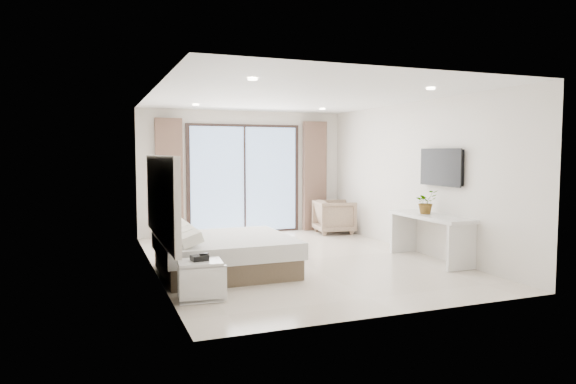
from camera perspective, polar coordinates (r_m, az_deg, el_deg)
name	(u,v)px	position (r m, az deg, el deg)	size (l,w,h in m)	color
ground	(296,260)	(8.65, 0.91, -7.55)	(6.20, 6.20, 0.00)	beige
room_shell	(271,164)	(9.03, -1.88, 3.08)	(4.62, 6.22, 2.72)	silver
bed	(224,254)	(7.76, -7.17, -6.84)	(1.92, 1.82, 0.67)	brown
nightstand	(200,280)	(6.42, -9.74, -9.65)	(0.56, 0.48, 0.47)	silver
phone	(200,258)	(6.38, -9.80, -7.23)	(0.20, 0.15, 0.07)	black
console_desk	(430,227)	(8.79, 15.53, -3.74)	(0.54, 1.72, 0.77)	silver
plant	(426,205)	(8.86, 15.07, -1.35)	(0.36, 0.40, 0.31)	#33662D
armchair	(334,215)	(11.42, 5.17, -2.57)	(0.79, 0.74, 0.81)	#977F63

